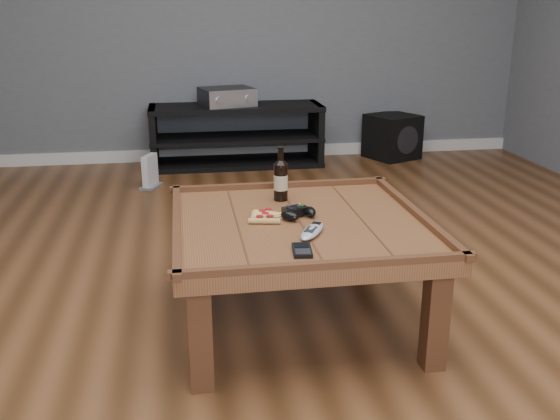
{
  "coord_description": "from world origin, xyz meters",
  "views": [
    {
      "loc": [
        -0.45,
        -2.31,
        1.27
      ],
      "look_at": [
        -0.09,
        -0.06,
        0.52
      ],
      "focal_mm": 40.0,
      "sensor_mm": 36.0,
      "label": 1
    }
  ],
  "objects": [
    {
      "name": "baseboard",
      "position": [
        0.0,
        2.99,
        0.05
      ],
      "size": [
        5.0,
        0.02,
        0.1
      ],
      "primitive_type": "cube",
      "color": "silver",
      "rests_on": "ground"
    },
    {
      "name": "ground",
      "position": [
        0.0,
        0.0,
        0.0
      ],
      "size": [
        6.0,
        6.0,
        0.0
      ],
      "primitive_type": "plane",
      "color": "#452813",
      "rests_on": "ground"
    },
    {
      "name": "subwoofer",
      "position": [
        1.36,
        2.8,
        0.19
      ],
      "size": [
        0.5,
        0.5,
        0.38
      ],
      "rotation": [
        0.0,
        0.0,
        0.42
      ],
      "color": "black",
      "rests_on": "ground"
    },
    {
      "name": "beer_bottle",
      "position": [
        -0.03,
        0.29,
        0.55
      ],
      "size": [
        0.06,
        0.06,
        0.24
      ],
      "color": "black",
      "rests_on": "coffee_table"
    },
    {
      "name": "smartphone",
      "position": [
        -0.05,
        -0.33,
        0.46
      ],
      "size": [
        0.08,
        0.13,
        0.02
      ],
      "rotation": [
        0.0,
        0.0,
        -0.11
      ],
      "color": "black",
      "rests_on": "coffee_table"
    },
    {
      "name": "game_controller",
      "position": [
        0.0,
        0.04,
        0.47
      ],
      "size": [
        0.16,
        0.14,
        0.05
      ],
      "rotation": [
        0.0,
        0.0,
        0.41
      ],
      "color": "black",
      "rests_on": "coffee_table"
    },
    {
      "name": "remote_control",
      "position": [
        0.02,
        -0.17,
        0.47
      ],
      "size": [
        0.15,
        0.21,
        0.03
      ],
      "rotation": [
        0.0,
        0.0,
        -0.52
      ],
      "color": "#9FA4AD",
      "rests_on": "coffee_table"
    },
    {
      "name": "game_console",
      "position": [
        -0.69,
        2.18,
        0.11
      ],
      "size": [
        0.17,
        0.22,
        0.24
      ],
      "rotation": [
        0.0,
        0.0,
        -0.41
      ],
      "color": "slate",
      "rests_on": "ground"
    },
    {
      "name": "media_console",
      "position": [
        0.0,
        2.75,
        0.25
      ],
      "size": [
        1.4,
        0.45,
        0.5
      ],
      "color": "black",
      "rests_on": "ground"
    },
    {
      "name": "coffee_table",
      "position": [
        0.0,
        0.0,
        0.39
      ],
      "size": [
        1.03,
        1.03,
        0.48
      ],
      "color": "#573319",
      "rests_on": "ground"
    },
    {
      "name": "pizza_slice",
      "position": [
        -0.13,
        0.05,
        0.46
      ],
      "size": [
        0.18,
        0.25,
        0.02
      ],
      "rotation": [
        0.0,
        0.0,
        -0.18
      ],
      "color": "tan",
      "rests_on": "coffee_table"
    },
    {
      "name": "av_receiver",
      "position": [
        -0.07,
        2.74,
        0.57
      ],
      "size": [
        0.47,
        0.42,
        0.14
      ],
      "rotation": [
        0.0,
        0.0,
        0.26
      ],
      "color": "black",
      "rests_on": "media_console"
    }
  ]
}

